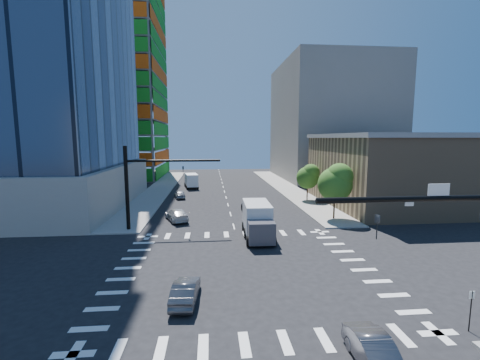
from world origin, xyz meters
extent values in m
plane|color=black|center=(0.00, 0.00, 0.00)|extent=(160.00, 160.00, 0.00)
cube|color=silver|center=(0.00, 0.00, 0.01)|extent=(20.00, 20.00, 0.01)
cube|color=gray|center=(12.50, 40.00, 0.07)|extent=(5.00, 60.00, 0.15)
cube|color=gray|center=(-12.50, 40.00, 0.07)|extent=(5.00, 60.00, 0.15)
cube|color=gray|center=(-30.00, 25.00, 3.00)|extent=(30.00, 30.00, 6.00)
cube|color=#18861D|center=(-14.90, 62.00, 24.50)|extent=(0.12, 24.00, 49.00)
cube|color=#D34C0C|center=(-27.50, 49.40, 24.50)|extent=(24.00, 0.12, 49.00)
cube|color=#8D7152|center=(25.00, 22.00, 5.00)|extent=(20.00, 22.00, 10.00)
cube|color=slate|center=(25.00, 22.00, 10.30)|extent=(20.50, 22.50, 0.60)
cube|color=slate|center=(27.00, 55.00, 14.00)|extent=(24.00, 30.00, 28.00)
cylinder|color=black|center=(6.50, -11.50, 7.55)|extent=(10.00, 0.24, 0.24)
imported|color=black|center=(4.00, -11.50, 6.45)|extent=(0.16, 0.20, 1.00)
cube|color=white|center=(6.50, -11.50, 7.90)|extent=(0.90, 0.04, 0.50)
cylinder|color=black|center=(-11.50, 11.50, 4.65)|extent=(0.40, 0.40, 9.00)
cylinder|color=black|center=(-6.50, 11.50, 7.55)|extent=(10.00, 0.24, 0.24)
imported|color=black|center=(-5.50, 11.50, 6.45)|extent=(0.16, 0.20, 1.00)
cylinder|color=#382316|center=(12.50, 14.00, 1.29)|extent=(0.20, 0.20, 2.27)
sphere|color=#205216|center=(12.50, 14.00, 4.38)|extent=(4.16, 4.16, 4.16)
sphere|color=#497928|center=(12.90, 13.70, 5.35)|extent=(3.25, 3.25, 3.25)
cylinder|color=#382316|center=(12.80, 26.00, 1.11)|extent=(0.20, 0.20, 1.92)
sphere|color=#205216|center=(12.80, 26.00, 3.72)|extent=(3.52, 3.52, 3.52)
sphere|color=#497928|center=(13.20, 25.70, 4.55)|extent=(2.75, 2.75, 2.75)
cylinder|color=black|center=(10.70, -9.00, 1.10)|extent=(0.06, 0.06, 2.20)
cube|color=silver|center=(10.70, -9.00, 2.00)|extent=(0.30, 0.03, 0.40)
imported|color=#504F54|center=(4.46, -11.19, 0.69)|extent=(1.57, 4.23, 1.38)
imported|color=black|center=(3.19, 17.86, 0.74)|extent=(3.37, 5.66, 1.48)
imported|color=silver|center=(-6.72, 15.28, 0.72)|extent=(3.63, 5.36, 1.44)
imported|color=#95989C|center=(-7.73, 30.03, 0.67)|extent=(2.39, 4.16, 1.33)
imported|color=#424246|center=(-4.16, -4.54, 0.66)|extent=(1.71, 4.13, 1.33)
cube|color=#BBBBBD|center=(2.11, 7.53, 2.02)|extent=(2.68, 5.37, 2.76)
cube|color=#413F47|center=(2.11, 7.53, 1.33)|extent=(2.49, 1.97, 2.02)
cube|color=white|center=(-6.50, 41.39, 1.73)|extent=(2.90, 4.84, 2.36)
cube|color=#413F47|center=(-6.50, 41.39, 1.14)|extent=(2.33, 1.96, 1.73)
camera|label=1|loc=(-2.54, -23.32, 9.95)|focal=24.00mm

